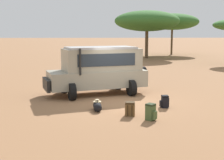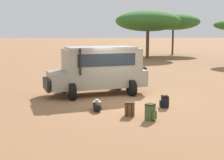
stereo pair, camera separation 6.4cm
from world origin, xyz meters
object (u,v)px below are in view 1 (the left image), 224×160
safari_vehicle (99,69)px  backpack_near_rear_wheel (130,109)px  duffel_bag_low_black_case (97,106)px  backpack_beside_front_wheel (151,112)px  backpack_cluster_center (165,102)px  acacia_tree_left_mid (172,22)px  acacia_tree_far_left (147,21)px

safari_vehicle → backpack_near_rear_wheel: bearing=-75.0°
safari_vehicle → backpack_near_rear_wheel: 4.56m
backpack_near_rear_wheel → duffel_bag_low_black_case: bearing=144.8°
safari_vehicle → backpack_beside_front_wheel: (1.84, -4.93, -1.00)m
backpack_near_rear_wheel → duffel_bag_low_black_case: (-1.25, 0.88, -0.09)m
backpack_near_rear_wheel → backpack_cluster_center: bearing=37.2°
backpack_cluster_center → acacia_tree_left_mid: acacia_tree_left_mid is taller
acacia_tree_far_left → backpack_cluster_center: bearing=-97.4°
backpack_near_rear_wheel → acacia_tree_far_left: size_ratio=0.07×
backpack_beside_front_wheel → backpack_near_rear_wheel: backpack_beside_front_wheel is taller
safari_vehicle → acacia_tree_far_left: acacia_tree_far_left is taller
safari_vehicle → acacia_tree_far_left: 23.24m
acacia_tree_far_left → acacia_tree_left_mid: bearing=51.0°
acacia_tree_far_left → acacia_tree_left_mid: (4.44, 5.48, 0.10)m
safari_vehicle → acacia_tree_far_left: (6.06, 22.21, 3.20)m
backpack_beside_front_wheel → acacia_tree_far_left: size_ratio=0.08×
duffel_bag_low_black_case → backpack_beside_front_wheel: bearing=-38.3°
acacia_tree_left_mid → safari_vehicle: bearing=-110.8°
safari_vehicle → acacia_tree_far_left: bearing=74.7°
safari_vehicle → backpack_beside_front_wheel: size_ratio=8.97×
backpack_beside_front_wheel → backpack_cluster_center: backpack_beside_front_wheel is taller
duffel_bag_low_black_case → acacia_tree_left_mid: 33.15m
backpack_near_rear_wheel → acacia_tree_far_left: 27.28m
backpack_cluster_center → duffel_bag_low_black_case: (-2.85, -0.34, -0.08)m
acacia_tree_far_left → acacia_tree_left_mid: size_ratio=1.06×
acacia_tree_far_left → acacia_tree_left_mid: 7.06m
acacia_tree_far_left → backpack_near_rear_wheel: bearing=-100.5°
backpack_near_rear_wheel → safari_vehicle: bearing=105.0°
backpack_near_rear_wheel → acacia_tree_far_left: acacia_tree_far_left is taller
backpack_near_rear_wheel → duffel_bag_low_black_case: size_ratio=0.63×
backpack_cluster_center → duffel_bag_low_black_case: size_ratio=0.60×
safari_vehicle → duffel_bag_low_black_case: safari_vehicle is taller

